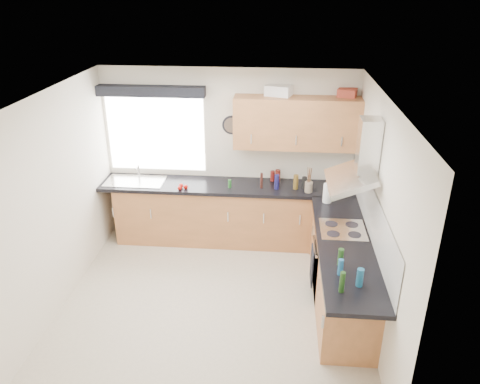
# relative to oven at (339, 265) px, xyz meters

# --- Properties ---
(ground_plane) EXTENTS (3.60, 3.60, 0.00)m
(ground_plane) POSITION_rel_oven_xyz_m (-1.50, -0.30, -0.42)
(ground_plane) COLOR beige
(ceiling) EXTENTS (3.60, 3.60, 0.02)m
(ceiling) POSITION_rel_oven_xyz_m (-1.50, -0.30, 2.08)
(ceiling) COLOR white
(ceiling) RESTS_ON wall_back
(wall_back) EXTENTS (3.60, 0.02, 2.50)m
(wall_back) POSITION_rel_oven_xyz_m (-1.50, 1.50, 0.82)
(wall_back) COLOR silver
(wall_back) RESTS_ON ground_plane
(wall_front) EXTENTS (3.60, 0.02, 2.50)m
(wall_front) POSITION_rel_oven_xyz_m (-1.50, -2.10, 0.82)
(wall_front) COLOR silver
(wall_front) RESTS_ON ground_plane
(wall_left) EXTENTS (0.02, 3.60, 2.50)m
(wall_left) POSITION_rel_oven_xyz_m (-3.30, -0.30, 0.82)
(wall_left) COLOR silver
(wall_left) RESTS_ON ground_plane
(wall_right) EXTENTS (0.02, 3.60, 2.50)m
(wall_right) POSITION_rel_oven_xyz_m (0.30, -0.30, 0.82)
(wall_right) COLOR silver
(wall_right) RESTS_ON ground_plane
(window) EXTENTS (1.40, 0.02, 1.10)m
(window) POSITION_rel_oven_xyz_m (-2.55, 1.49, 1.12)
(window) COLOR white
(window) RESTS_ON wall_back
(window_blind) EXTENTS (1.50, 0.18, 0.14)m
(window_blind) POSITION_rel_oven_xyz_m (-2.55, 1.40, 1.76)
(window_blind) COLOR black
(window_blind) RESTS_ON wall_back
(splashback) EXTENTS (0.01, 3.00, 0.54)m
(splashback) POSITION_rel_oven_xyz_m (0.29, 0.00, 0.75)
(splashback) COLOR white
(splashback) RESTS_ON wall_right
(base_cab_back) EXTENTS (3.00, 0.58, 0.86)m
(base_cab_back) POSITION_rel_oven_xyz_m (-1.60, 1.21, 0.01)
(base_cab_back) COLOR #995F35
(base_cab_back) RESTS_ON ground_plane
(base_cab_corner) EXTENTS (0.60, 0.60, 0.86)m
(base_cab_corner) POSITION_rel_oven_xyz_m (0.00, 1.20, 0.01)
(base_cab_corner) COLOR #995F35
(base_cab_corner) RESTS_ON ground_plane
(base_cab_right) EXTENTS (0.58, 2.10, 0.86)m
(base_cab_right) POSITION_rel_oven_xyz_m (0.01, -0.15, 0.01)
(base_cab_right) COLOR #995F35
(base_cab_right) RESTS_ON ground_plane
(worktop_back) EXTENTS (3.60, 0.62, 0.05)m
(worktop_back) POSITION_rel_oven_xyz_m (-1.50, 1.20, 0.46)
(worktop_back) COLOR black
(worktop_back) RESTS_ON base_cab_back
(worktop_right) EXTENTS (0.62, 2.42, 0.05)m
(worktop_right) POSITION_rel_oven_xyz_m (0.00, -0.30, 0.46)
(worktop_right) COLOR black
(worktop_right) RESTS_ON base_cab_right
(sink) EXTENTS (0.84, 0.46, 0.10)m
(sink) POSITION_rel_oven_xyz_m (-2.83, 1.20, 0.52)
(sink) COLOR silver
(sink) RESTS_ON worktop_back
(oven) EXTENTS (0.56, 0.58, 0.85)m
(oven) POSITION_rel_oven_xyz_m (0.00, 0.00, 0.00)
(oven) COLOR black
(oven) RESTS_ON ground_plane
(hob_plate) EXTENTS (0.52, 0.52, 0.01)m
(hob_plate) POSITION_rel_oven_xyz_m (0.00, 0.00, 0.49)
(hob_plate) COLOR silver
(hob_plate) RESTS_ON worktop_right
(extractor_hood) EXTENTS (0.52, 0.78, 0.66)m
(extractor_hood) POSITION_rel_oven_xyz_m (0.10, -0.00, 1.34)
(extractor_hood) COLOR silver
(extractor_hood) RESTS_ON wall_right
(upper_cabinets) EXTENTS (1.70, 0.35, 0.70)m
(upper_cabinets) POSITION_rel_oven_xyz_m (-0.55, 1.32, 1.38)
(upper_cabinets) COLOR #995F35
(upper_cabinets) RESTS_ON wall_back
(washing_machine) EXTENTS (0.61, 0.60, 0.83)m
(washing_machine) POSITION_rel_oven_xyz_m (-1.65, 1.22, -0.01)
(washing_machine) COLOR white
(washing_machine) RESTS_ON ground_plane
(wall_clock) EXTENTS (0.27, 0.04, 0.27)m
(wall_clock) POSITION_rel_oven_xyz_m (-1.45, 1.48, 1.28)
(wall_clock) COLOR black
(wall_clock) RESTS_ON wall_back
(casserole) EXTENTS (0.39, 0.33, 0.14)m
(casserole) POSITION_rel_oven_xyz_m (-0.81, 1.42, 1.79)
(casserole) COLOR white
(casserole) RESTS_ON upper_cabinets
(storage_box) EXTENTS (0.28, 0.26, 0.11)m
(storage_box) POSITION_rel_oven_xyz_m (0.10, 1.42, 1.78)
(storage_box) COLOR #B03E2C
(storage_box) RESTS_ON upper_cabinets
(utensil_pot) EXTENTS (0.13, 0.13, 0.15)m
(utensil_pot) POSITION_rel_oven_xyz_m (-0.35, 1.05, 0.56)
(utensil_pot) COLOR gray
(utensil_pot) RESTS_ON worktop_back
(kitchen_roll) EXTENTS (0.12, 0.12, 0.25)m
(kitchen_roll) POSITION_rel_oven_xyz_m (-0.12, 0.75, 0.61)
(kitchen_roll) COLOR white
(kitchen_roll) RESTS_ON worktop_right
(tomato_cluster) EXTENTS (0.16, 0.16, 0.06)m
(tomato_cluster) POSITION_rel_oven_xyz_m (-2.10, 1.00, 0.52)
(tomato_cluster) COLOR #B30F09
(tomato_cluster) RESTS_ON worktop_back
(jar_0) EXTENTS (0.06, 0.06, 0.15)m
(jar_0) POSITION_rel_oven_xyz_m (-0.85, 1.40, 0.56)
(jar_0) COLOR maroon
(jar_0) RESTS_ON worktop_back
(jar_1) EXTENTS (0.07, 0.07, 0.21)m
(jar_1) POSITION_rel_oven_xyz_m (-0.79, 1.12, 0.59)
(jar_1) COLOR #171548
(jar_1) RESTS_ON worktop_back
(jar_2) EXTENTS (0.04, 0.04, 0.22)m
(jar_2) POSITION_rel_oven_xyz_m (-1.00, 1.13, 0.60)
(jar_2) COLOR #331612
(jar_2) RESTS_ON worktop_back
(jar_3) EXTENTS (0.07, 0.07, 0.21)m
(jar_3) POSITION_rel_oven_xyz_m (-0.52, 1.14, 0.59)
(jar_3) COLOR brown
(jar_3) RESTS_ON worktop_back
(jar_4) EXTENTS (0.05, 0.05, 0.12)m
(jar_4) POSITION_rel_oven_xyz_m (-1.44, 1.10, 0.54)
(jar_4) COLOR #1F5720
(jar_4) RESTS_ON worktop_back
(jar_5) EXTENTS (0.07, 0.07, 0.18)m
(jar_5) POSITION_rel_oven_xyz_m (-0.78, 1.36, 0.58)
(jar_5) COLOR #5B1913
(jar_5) RESTS_ON worktop_back
(jar_6) EXTENTS (0.07, 0.07, 0.18)m
(jar_6) POSITION_rel_oven_xyz_m (-0.41, 1.15, 0.57)
(jar_6) COLOR black
(jar_6) RESTS_ON worktop_back
(bottle_0) EXTENTS (0.05, 0.05, 0.21)m
(bottle_0) POSITION_rel_oven_xyz_m (-0.15, -1.19, 0.59)
(bottle_0) COLOR #1B3C15
(bottle_0) RESTS_ON worktop_right
(bottle_1) EXTENTS (0.06, 0.06, 0.19)m
(bottle_1) POSITION_rel_oven_xyz_m (-0.11, -0.74, 0.58)
(bottle_1) COLOR #1C3F16
(bottle_1) RESTS_ON worktop_right
(bottle_2) EXTENTS (0.07, 0.07, 0.19)m
(bottle_2) POSITION_rel_oven_xyz_m (0.03, -1.08, 0.58)
(bottle_2) COLOR #19567A
(bottle_2) RESTS_ON worktop_right
(bottle_3) EXTENTS (0.05, 0.05, 0.17)m
(bottle_3) POSITION_rel_oven_xyz_m (-0.13, -0.91, 0.57)
(bottle_3) COLOR #1B5585
(bottle_3) RESTS_ON worktop_right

